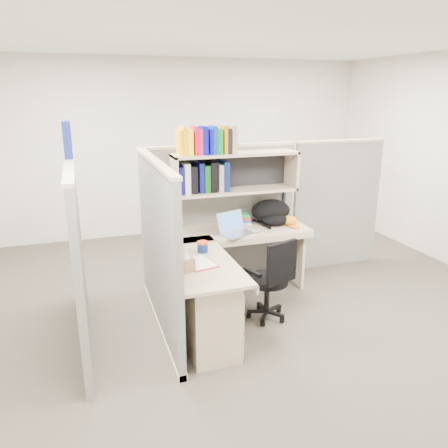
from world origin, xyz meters
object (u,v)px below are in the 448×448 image
object	(u,v)px
laptop	(237,224)
backpack	(273,212)
snack_canister	(203,247)
desk	(219,291)
task_chair	(270,292)

from	to	relation	value
laptop	backpack	world-z (taller)	backpack
laptop	snack_canister	size ratio (longest dim) A/B	3.16
desk	task_chair	size ratio (longest dim) A/B	2.03
desk	laptop	size ratio (longest dim) A/B	5.21
laptop	backpack	xyz separation A→B (m)	(0.53, 0.25, 0.02)
backpack	task_chair	xyz separation A→B (m)	(-0.39, -0.83, -0.56)
task_chair	desk	bearing A→B (deg)	-170.84
desk	laptop	distance (m)	0.88
desk	snack_canister	world-z (taller)	snack_canister
desk	backpack	xyz separation A→B (m)	(0.95, 0.92, 0.43)
backpack	snack_canister	bearing A→B (deg)	-138.26
laptop	backpack	distance (m)	0.59
laptop	backpack	bearing A→B (deg)	5.92
snack_canister	task_chair	distance (m)	0.81
desk	backpack	size ratio (longest dim) A/B	3.76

